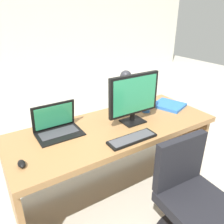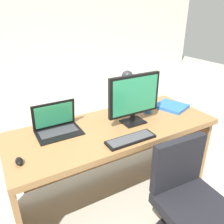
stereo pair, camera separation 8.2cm
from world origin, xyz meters
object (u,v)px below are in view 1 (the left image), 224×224
(book, at_px, (169,105))
(coffee_mug, at_px, (146,107))
(monitor, at_px, (134,96))
(desk_lamp, at_px, (125,82))
(keyboard, at_px, (132,139))
(office_chair, at_px, (190,206))
(desk, at_px, (112,142))
(laptop, at_px, (56,124))
(mouse, at_px, (22,164))

(book, bearing_deg, coffee_mug, 174.52)
(coffee_mug, bearing_deg, book, -5.48)
(monitor, bearing_deg, desk_lamp, 71.01)
(keyboard, height_order, desk_lamp, desk_lamp)
(coffee_mug, bearing_deg, office_chair, -105.96)
(keyboard, bearing_deg, desk, 88.60)
(office_chair, bearing_deg, monitor, 91.12)
(desk, xyz_separation_m, laptop, (-0.45, 0.13, 0.26))
(mouse, distance_m, office_chair, 1.24)
(desk, xyz_separation_m, mouse, (-0.81, -0.18, 0.21))
(keyboard, relative_size, desk_lamp, 0.99)
(mouse, bearing_deg, book, 7.34)
(monitor, bearing_deg, book, 8.55)
(laptop, xyz_separation_m, office_chair, (0.65, -0.91, -0.47))
(monitor, relative_size, book, 1.38)
(coffee_mug, bearing_deg, mouse, -169.77)
(keyboard, bearing_deg, coffee_mug, 38.60)
(desk_lamp, distance_m, book, 0.56)
(mouse, bearing_deg, laptop, 41.80)
(laptop, distance_m, office_chair, 1.21)
(keyboard, distance_m, book, 0.79)
(monitor, xyz_separation_m, mouse, (-0.99, -0.12, -0.23))
(desk_lamp, height_order, book, desk_lamp)
(keyboard, bearing_deg, book, 24.06)
(monitor, height_order, office_chair, monitor)
(desk, relative_size, book, 5.10)
(laptop, relative_size, book, 1.01)
(desk_lamp, distance_m, office_chair, 1.19)
(monitor, bearing_deg, mouse, -173.32)
(monitor, xyz_separation_m, book, (0.53, 0.08, -0.23))
(coffee_mug, bearing_deg, keyboard, -141.40)
(monitor, bearing_deg, keyboard, -128.26)
(office_chair, bearing_deg, desk_lamp, 85.68)
(desk, distance_m, mouse, 0.85)
(desk_lamp, xyz_separation_m, coffee_mug, (0.16, -0.14, -0.25))
(laptop, distance_m, mouse, 0.48)
(book, relative_size, office_chair, 0.42)
(monitor, bearing_deg, coffee_mug, 23.46)
(coffee_mug, bearing_deg, monitor, -156.54)
(book, distance_m, office_chair, 1.03)
(desk, xyz_separation_m, keyboard, (-0.01, -0.31, 0.20))
(desk, relative_size, keyboard, 4.49)
(book, bearing_deg, monitor, -171.45)
(mouse, distance_m, coffee_mug, 1.26)
(desk_lamp, bearing_deg, book, -21.04)
(monitor, xyz_separation_m, office_chair, (0.01, -0.71, -0.65))
(desk, height_order, coffee_mug, coffee_mug)
(coffee_mug, bearing_deg, desk, -174.80)
(book, height_order, office_chair, office_chair)
(mouse, distance_m, desk_lamp, 1.17)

